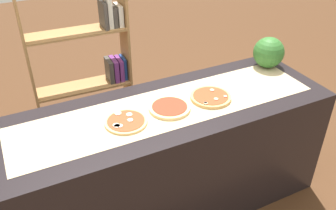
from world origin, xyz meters
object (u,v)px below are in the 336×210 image
(pizza_mushroom_2, at_px, (211,97))
(watermelon, at_px, (269,52))
(pizza_plain_1, at_px, (170,108))
(bookshelf, at_px, (93,65))
(pizza_mozzarella_0, at_px, (126,122))

(pizza_mushroom_2, height_order, watermelon, watermelon)
(pizza_plain_1, xyz_separation_m, bookshelf, (-0.18, 1.17, -0.18))
(pizza_mozzarella_0, bearing_deg, pizza_mushroom_2, 0.88)
(pizza_mushroom_2, height_order, bookshelf, bookshelf)
(pizza_plain_1, height_order, bookshelf, bookshelf)
(pizza_mozzarella_0, bearing_deg, pizza_plain_1, 3.07)
(pizza_mushroom_2, relative_size, bookshelf, 0.18)
(pizza_mozzarella_0, distance_m, bookshelf, 1.21)
(pizza_mushroom_2, xyz_separation_m, watermelon, (0.66, 0.22, 0.11))
(pizza_mozzarella_0, height_order, watermelon, watermelon)
(watermelon, bearing_deg, pizza_mushroom_2, -161.51)
(pizza_plain_1, xyz_separation_m, watermelon, (0.96, 0.21, 0.11))
(pizza_mozzarella_0, xyz_separation_m, watermelon, (1.27, 0.23, 0.11))
(pizza_mozzarella_0, relative_size, pizza_plain_1, 0.98)
(pizza_plain_1, relative_size, bookshelf, 0.17)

